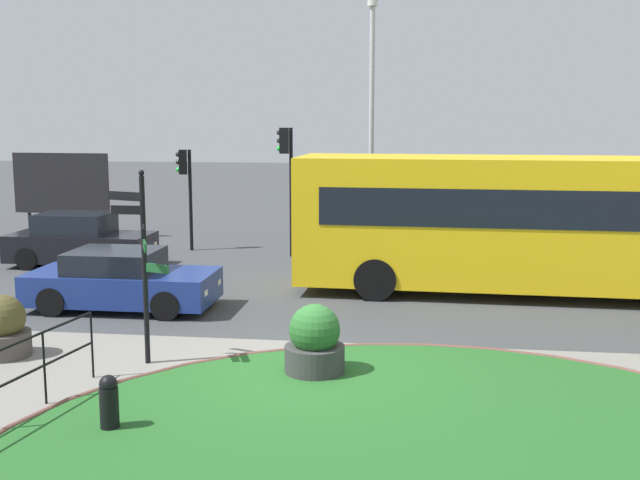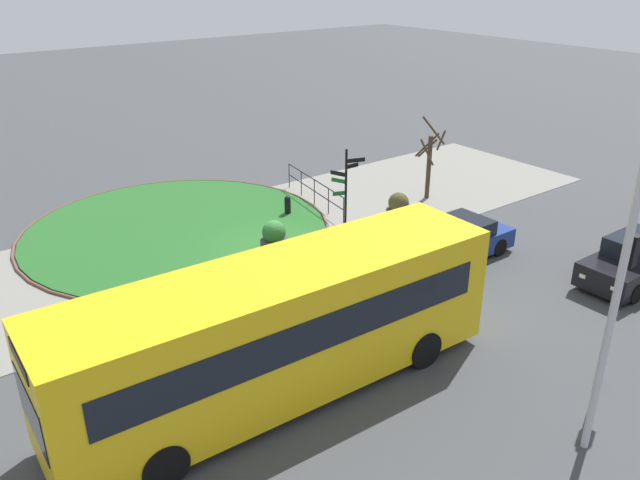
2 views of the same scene
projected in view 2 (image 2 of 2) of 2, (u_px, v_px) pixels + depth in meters
ground at (277, 252)px, 22.89m from camera, size 120.00×120.00×0.00m
sidewalk_paving at (248, 234)px, 24.33m from camera, size 32.00×8.03×0.02m
grass_island at (177, 229)px, 24.65m from camera, size 11.49×11.49×0.10m
grass_kerb_ring at (177, 229)px, 24.64m from camera, size 11.80×11.80×0.11m
signpost_directional at (346, 186)px, 23.45m from camera, size 1.17×0.87×3.40m
bollard_foreground at (288, 205)px, 25.94m from camera, size 0.26×0.26×0.84m
railing_grass_edge at (314, 188)px, 26.92m from camera, size 0.86×4.98×1.14m
bus_yellow at (281, 328)px, 14.84m from camera, size 11.10×2.94×3.33m
car_near_lane at (635, 261)px, 20.53m from camera, size 4.09×1.82×1.54m
car_far_lane at (457, 240)px, 22.29m from camera, size 4.15×1.95×1.33m
traffic_light_near at (624, 277)px, 14.80m from camera, size 0.49×0.27×3.95m
lamppost_tall at (621, 273)px, 12.10m from camera, size 0.32×0.32×7.82m
planter_near_signpost at (398, 208)px, 25.47m from camera, size 0.97×0.97×1.14m
planter_kerbside at (274, 239)px, 22.57m from camera, size 1.00×1.00×1.24m
street_tree_bare at (430, 160)px, 27.24m from camera, size 1.44×1.44×3.75m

